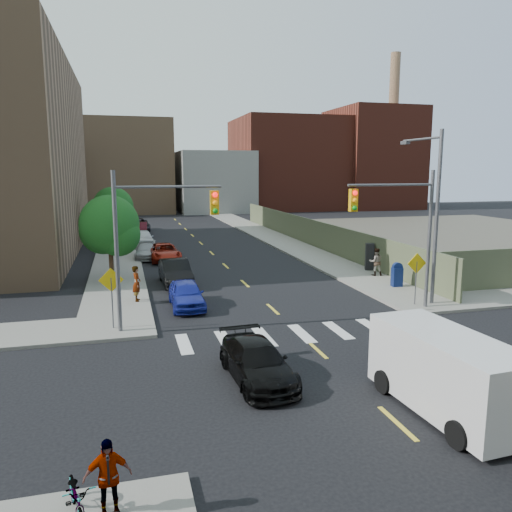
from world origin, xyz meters
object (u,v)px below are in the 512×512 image
pedestrian_east (376,262)px  black_sedan (257,362)px  parked_car_maroon (140,229)px  cargo_van (443,370)px  mailbox (397,275)px  payphone (369,257)px  parked_car_red (164,252)px  bicycle (77,498)px  parked_car_blue (186,294)px  parked_car_black (175,272)px  parked_car_white (143,238)px  parked_car_silver (146,251)px  pedestrian_sw (108,477)px  pedestrian_west (137,283)px  parked_car_grey (138,225)px

pedestrian_east → black_sedan: bearing=61.7°
parked_car_maroon → black_sedan: (2.46, -39.08, -0.08)m
cargo_van → pedestrian_east: size_ratio=2.93×
mailbox → parked_car_maroon: bearing=120.9°
mailbox → payphone: payphone is taller
cargo_van → mailbox: cargo_van is taller
parked_car_red → parked_car_maroon: (-1.30, 15.52, 0.06)m
cargo_van → mailbox: (6.77, 13.96, -0.40)m
black_sedan → bicycle: black_sedan is taller
parked_car_blue → parked_car_black: (0.00, 5.40, 0.07)m
parked_car_black → mailbox: (12.63, -4.54, 0.08)m
parked_car_blue → parked_car_white: 21.85m
parked_car_white → pedestrian_east: (14.22, -17.82, 0.28)m
parked_car_white → parked_car_maroon: (0.00, 7.59, -0.04)m
parked_car_black → bicycle: size_ratio=2.68×
parked_car_silver → mailbox: 19.99m
payphone → pedestrian_sw: (-16.91, -21.29, -0.11)m
parked_car_black → pedestrian_east: size_ratio=2.58×
parked_car_red → bicycle: 29.67m
mailbox → pedestrian_west: pedestrian_west is taller
parked_car_silver → parked_car_maroon: parked_car_maroon is taller
parked_car_red → pedestrian_sw: size_ratio=2.97×
parked_car_maroon → parked_car_grey: parked_car_maroon is taller
parked_car_white → parked_car_maroon: 7.59m
parked_car_red → parked_car_white: (-1.30, 7.93, 0.10)m
black_sedan → pedestrian_sw: 7.47m
parked_car_red → parked_car_grey: 20.09m
parked_car_maroon → cargo_van: bearing=-76.8°
parked_car_black → parked_car_silver: 9.89m
parked_car_red → payphone: bearing=-34.5°
black_sedan → cargo_van: (4.71, -3.43, 0.60)m
parked_car_silver → pedestrian_sw: pedestrian_sw is taller
parked_car_white → pedestrian_east: bearing=-55.4°
pedestrian_east → mailbox: bearing=97.1°
bicycle → parked_car_silver: bearing=71.8°
parked_car_red → pedestrian_east: bearing=-40.8°
parked_car_blue → parked_car_white: parked_car_white is taller
parked_car_white → cargo_van: size_ratio=0.86×
parked_car_red → parked_car_grey: (-1.30, 20.05, 0.06)m
mailbox → parked_car_red: bearing=139.0°
pedestrian_sw → parked_car_grey: bearing=82.0°
black_sedan → pedestrian_east: (11.76, 13.66, 0.41)m
parked_car_maroon → bicycle: bearing=-89.9°
parked_car_black → parked_car_maroon: bearing=91.0°
pedestrian_east → pedestrian_sw: 25.49m
parked_car_white → black_sedan: size_ratio=1.02×
cargo_van → mailbox: bearing=60.6°
parked_car_black → parked_car_white: (-1.30, 16.41, 0.00)m
parked_car_white → payphone: 21.74m
mailbox → bicycle: size_ratio=0.83×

